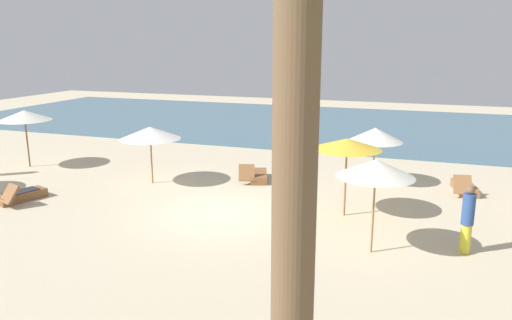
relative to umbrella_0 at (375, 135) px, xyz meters
The scene contains 11 objects.
ground_plane 6.37m from the umbrella_0, 129.57° to the right, with size 60.00×60.00×0.00m, color beige.
ocean_water 13.01m from the umbrella_0, 107.57° to the left, with size 48.00×16.00×0.06m, color #476B7F.
umbrella_0 is the anchor object (origin of this frame).
umbrella_3 7.97m from the umbrella_0, 161.74° to the right, with size 2.17×2.17×2.07m.
umbrella_4 6.10m from the umbrella_0, 84.13° to the right, with size 1.84×1.84×2.33m.
umbrella_5 3.68m from the umbrella_0, 96.77° to the right, with size 1.99×1.99×2.31m.
umbrella_7 13.76m from the umbrella_0, behind, with size 2.09×2.09×2.32m.
lounger_0 12.08m from the umbrella_0, 151.48° to the right, with size 1.08×1.77×0.71m.
lounger_1 4.49m from the umbrella_0, 167.30° to the right, with size 1.10×1.77×0.71m.
lounger_2 3.47m from the umbrella_0, ahead, with size 0.88×1.71×0.75m.
person_0 6.10m from the umbrella_0, 62.62° to the right, with size 0.42×0.42×1.69m.
Camera 1 is at (5.53, -12.85, 5.01)m, focal length 34.64 mm.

